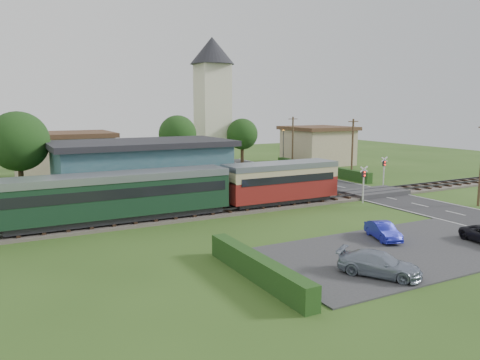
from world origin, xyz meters
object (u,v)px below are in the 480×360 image
house_east (318,145)px  car_park_silver (379,264)px  equipment_hut (59,198)px  station_building (142,169)px  pedestrian_near (228,190)px  crossing_signal_far (384,168)px  house_west (64,156)px  train (73,199)px  crossing_signal_near (364,179)px  pedestrian_far (115,199)px  church_tower (212,93)px  car_on_road (322,177)px  car_park_blue (383,231)px

house_east → car_park_silver: bearing=-123.5°
house_east → equipment_hut: bearing=-153.7°
station_building → pedestrian_near: station_building is taller
crossing_signal_far → pedestrian_near: crossing_signal_far is taller
equipment_hut → house_west: 20.05m
train → crossing_signal_near: 23.96m
train → pedestrian_far: bearing=41.9°
church_tower → car_on_road: 20.77m
crossing_signal_near → car_park_silver: 18.49m
train → crossing_signal_far: bearing=4.4°
equipment_hut → car_on_road: size_ratio=0.77×
church_tower → car_park_silver: size_ratio=4.31×
equipment_hut → train: train is taller
pedestrian_far → pedestrian_near: bearing=-92.5°
station_building → house_west: size_ratio=1.48×
house_east → crossing_signal_near: (-13.60, -24.41, -0.66)m
crossing_signal_far → station_building: bearing=164.4°
equipment_hut → station_building: (8.00, 5.79, 0.95)m
house_east → crossing_signal_near: 27.95m
station_building → church_tower: size_ratio=0.91×
train → car_on_road: size_ratio=13.10×
church_tower → pedestrian_near: (-9.27, -23.25, -8.97)m
equipment_hut → crossing_signal_near: 25.04m
house_east → crossing_signal_far: (-6.40, -19.61, -0.66)m
station_building → car_park_blue: (9.43, -20.81, -2.07)m
train → house_west: (2.44, 23.00, 0.61)m
house_west → crossing_signal_near: size_ratio=3.30×
house_east → pedestrian_far: (-33.91, -18.84, -1.55)m
train → church_tower: 35.28m
equipment_hut → crossing_signal_far: size_ratio=0.78×
train → crossing_signal_near: bearing=-5.8°
church_tower → pedestrian_near: size_ratio=10.98×
equipment_hut → car_park_silver: bearing=-57.6°
church_tower → car_park_blue: bearing=-98.4°
house_east → car_park_silver: size_ratio=2.15×
house_east → crossing_signal_near: house_east is taller
station_building → house_west: 14.87m
train → car_park_blue: 20.66m
equipment_hut → car_on_road: equipment_hut is taller
pedestrian_far → house_west: bearing=3.1°
house_west → pedestrian_far: bearing=-86.9°
car_on_road → crossing_signal_far: bearing=-169.5°
house_east → car_park_blue: house_east is taller
train → pedestrian_near: (13.18, 2.75, -0.93)m
equipment_hut → pedestrian_near: size_ratio=1.59×
car_park_blue → pedestrian_near: pedestrian_near is taller
church_tower → house_east: bearing=-14.9°
crossing_signal_far → car_park_blue: bearing=-134.9°
church_tower → pedestrian_near: church_tower is taller
equipment_hut → pedestrian_near: bearing=-1.9°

